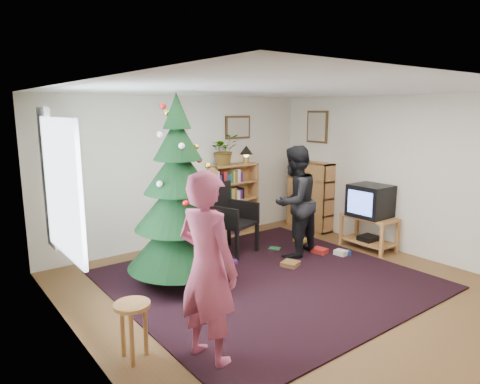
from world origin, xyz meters
TOP-DOWN VIEW (x-y plane):
  - floor at (0.00, 0.00)m, footprint 5.00×5.00m
  - ceiling at (0.00, 0.00)m, footprint 5.00×5.00m
  - wall_back at (0.00, 2.50)m, footprint 5.00×0.02m
  - wall_left at (-2.50, 0.00)m, footprint 0.02×5.00m
  - wall_right at (2.50, 0.00)m, footprint 0.02×5.00m
  - rug at (0.00, 0.30)m, footprint 3.80×3.60m
  - window_pane at (-2.47, 0.60)m, footprint 0.04×1.20m
  - curtain at (-2.43, 1.30)m, footprint 0.06×0.35m
  - picture_back at (1.15, 2.48)m, footprint 0.55×0.03m
  - picture_right at (2.48, 1.75)m, footprint 0.03×0.50m
  - christmas_tree at (-0.99, 0.90)m, footprint 1.37×1.37m
  - bookshelf_back at (0.94, 2.34)m, footprint 0.95×0.30m
  - bookshelf_right at (2.34, 1.75)m, footprint 0.30×0.95m
  - tv_stand at (2.22, 0.30)m, footprint 0.48×0.86m
  - crt_tv at (2.22, 0.30)m, footprint 0.55×0.60m
  - armchair at (0.28, 1.58)m, footprint 0.77×0.79m
  - stool at (-2.20, -0.37)m, footprint 0.33×0.33m
  - person_standing at (-1.65, -0.78)m, footprint 0.57×0.73m
  - person_by_chair at (0.98, 0.80)m, footprint 0.96×0.81m
  - potted_plant at (0.74, 2.34)m, footprint 0.58×0.53m
  - table_lamp at (1.24, 2.34)m, footprint 0.24×0.24m
  - floor_clutter at (1.08, 0.73)m, footprint 1.86×1.10m

SIDE VIEW (x-z plane):
  - floor at x=0.00m, z-range 0.00..0.00m
  - rug at x=0.00m, z-range 0.00..0.02m
  - floor_clutter at x=1.08m, z-range 0.00..0.08m
  - tv_stand at x=2.22m, z-range 0.05..0.60m
  - stool at x=-2.20m, z-range 0.15..0.71m
  - armchair at x=0.28m, z-range 0.05..1.17m
  - bookshelf_back at x=0.94m, z-range 0.01..1.31m
  - bookshelf_right at x=2.34m, z-range 0.01..1.31m
  - crt_tv at x=2.22m, z-range 0.55..1.07m
  - person_by_chair at x=0.98m, z-range 0.00..1.74m
  - person_standing at x=-1.65m, z-range 0.00..1.77m
  - christmas_tree at x=-0.99m, z-range -0.21..2.27m
  - wall_back at x=0.00m, z-range 0.00..2.50m
  - wall_left at x=-2.50m, z-range 0.00..2.50m
  - wall_right at x=2.50m, z-range 0.00..2.50m
  - window_pane at x=-2.47m, z-range 0.80..2.20m
  - curtain at x=-2.43m, z-range 0.70..2.30m
  - table_lamp at x=1.24m, z-range 1.36..1.68m
  - potted_plant at x=0.74m, z-range 1.30..1.85m
  - picture_back at x=1.15m, z-range 1.74..2.16m
  - picture_right at x=2.48m, z-range 1.65..2.25m
  - ceiling at x=0.00m, z-range 2.50..2.50m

